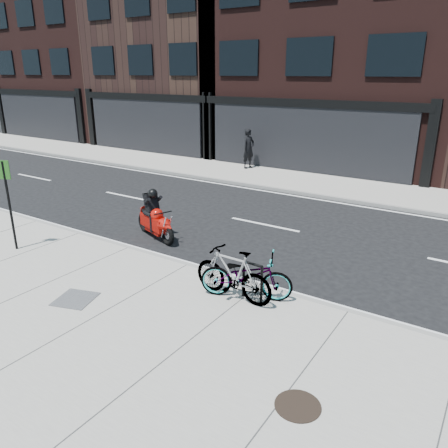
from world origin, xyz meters
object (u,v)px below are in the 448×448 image
Objects in this scene: bicycle_front at (246,276)px; manhole_cover at (298,406)px; pedestrian at (249,149)px; utility_grate at (75,299)px; bike_rack at (252,278)px; bicycle_rear at (233,274)px; motorcycle at (156,219)px; sign_post at (8,197)px.

bicycle_front is 3.23m from manhole_cover.
pedestrian is 13.80m from utility_grate.
bike_rack is 0.43× the size of bicycle_front.
motorcycle is at bearing -115.49° from bicycle_rear.
manhole_cover is 0.28× the size of sign_post.
bicycle_rear is at bearing -154.70° from bike_rack.
motorcycle is at bearing -152.75° from pedestrian.
sign_post reaches higher than manhole_cover.
sign_post is at bearing 171.85° from manhole_cover.
bicycle_rear is 13.07m from pedestrian.
manhole_cover is at bearing -3.27° from utility_grate.
bicycle_rear is 4.30m from motorcycle.
bike_rack is at bearing -136.84° from pedestrian.
pedestrian is at bearing 120.67° from bike_rack.
motorcycle is at bearing 25.51° from sign_post.
motorcycle is (-4.19, 1.79, -0.02)m from bike_rack.
bicycle_front reaches higher than utility_grate.
bicycle_rear is at bearing -138.60° from pedestrian.
sign_post is at bearing -110.75° from motorcycle.
bike_rack is 4.55m from motorcycle.
sign_post is (-6.44, -1.07, 0.92)m from bicycle_front.
bike_rack is at bearing -3.82° from motorcycle.
sign_post is at bearing 165.03° from utility_grate.
utility_grate is (1.14, -3.80, -0.46)m from motorcycle.
bike_rack is 0.43× the size of motorcycle.
motorcycle reaches higher than bicycle_rear.
utility_grate is (3.63, -13.28, -0.94)m from pedestrian.
bicycle_rear is at bearing 106.81° from bicycle_front.
motorcycle is at bearing 156.83° from bike_rack.
bike_rack is at bearing 131.84° from manhole_cover.
manhole_cover is (8.75, -13.57, -0.94)m from pedestrian.
utility_grate is (-3.05, -2.01, -0.48)m from bike_rack.
bicycle_front is 1.00× the size of motorcycle.
manhole_cover is (2.06, -2.30, -0.48)m from bike_rack.
manhole_cover is 5.12m from utility_grate.
bicycle_rear reaches higher than manhole_cover.
motorcycle is 0.80× the size of sign_post.
sign_post is at bearing -170.82° from bike_rack.
sign_post is (0.09, -12.33, 0.47)m from pedestrian.
bicycle_rear is 2.78× the size of manhole_cover.
motorcycle is 3.85m from sign_post.
pedestrian is at bearing 122.80° from manhole_cover.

